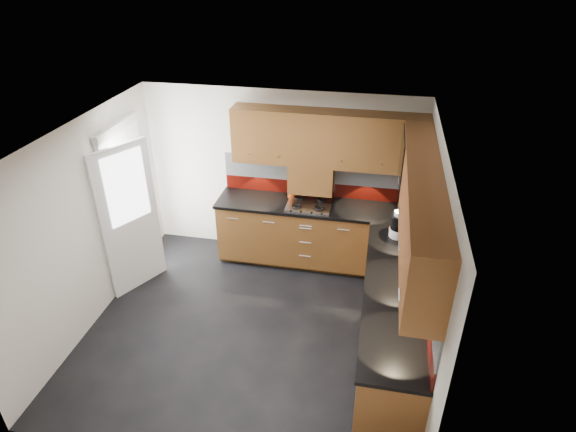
% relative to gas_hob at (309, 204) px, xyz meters
% --- Properties ---
extents(room, '(4.00, 3.80, 2.64)m').
position_rel_gas_hob_xyz_m(room, '(-0.45, -1.47, 0.54)').
color(room, black).
extents(base_cabinets, '(2.70, 3.20, 0.95)m').
position_rel_gas_hob_xyz_m(base_cabinets, '(0.62, -0.75, -0.52)').
color(base_cabinets, '#5E2D15').
rests_on(base_cabinets, room).
extents(countertop, '(2.72, 3.22, 0.04)m').
position_rel_gas_hob_xyz_m(countertop, '(0.60, -0.77, -0.04)').
color(countertop, black).
rests_on(countertop, base_cabinets).
extents(backsplash, '(2.70, 3.20, 0.54)m').
position_rel_gas_hob_xyz_m(backsplash, '(0.83, -0.54, 0.25)').
color(backsplash, '#6B1009').
rests_on(backsplash, countertop).
extents(upper_cabinets, '(2.50, 3.20, 0.72)m').
position_rel_gas_hob_xyz_m(upper_cabinets, '(0.78, -0.69, 0.88)').
color(upper_cabinets, '#5E2D15').
rests_on(upper_cabinets, room).
extents(extractor_hood, '(0.60, 0.33, 0.40)m').
position_rel_gas_hob_xyz_m(extractor_hood, '(0.00, 0.17, 0.32)').
color(extractor_hood, '#5E2D15').
rests_on(extractor_hood, room).
extents(glass_cabinet, '(0.32, 0.80, 0.66)m').
position_rel_gas_hob_xyz_m(glass_cabinet, '(1.26, -0.40, 0.91)').
color(glass_cabinet, black).
rests_on(glass_cabinet, room).
extents(back_door, '(0.42, 1.19, 2.04)m').
position_rel_gas_hob_xyz_m(back_door, '(-2.23, -0.72, 0.08)').
color(back_door, white).
rests_on(back_door, room).
extents(gas_hob, '(0.59, 0.52, 0.05)m').
position_rel_gas_hob_xyz_m(gas_hob, '(0.00, 0.00, 0.00)').
color(gas_hob, silver).
rests_on(gas_hob, countertop).
extents(utensil_pot, '(0.11, 0.11, 0.41)m').
position_rel_gas_hob_xyz_m(utensil_pot, '(-0.28, 0.19, 0.08)').
color(utensil_pot, '#DB4F14').
rests_on(utensil_pot, countertop).
extents(toaster, '(0.26, 0.18, 0.18)m').
position_rel_gas_hob_xyz_m(toaster, '(1.30, 0.14, 0.07)').
color(toaster, silver).
rests_on(toaster, countertop).
extents(food_processor, '(0.20, 0.20, 0.33)m').
position_rel_gas_hob_xyz_m(food_processor, '(1.16, -0.57, 0.14)').
color(food_processor, white).
rests_on(food_processor, countertop).
extents(paper_towel, '(0.13, 0.13, 0.24)m').
position_rel_gas_hob_xyz_m(paper_towel, '(1.28, -0.46, 0.10)').
color(paper_towel, white).
rests_on(paper_towel, countertop).
extents(orange_cloth, '(0.15, 0.14, 0.01)m').
position_rel_gas_hob_xyz_m(orange_cloth, '(1.14, -0.39, -0.01)').
color(orange_cloth, '#EB471A').
rests_on(orange_cloth, countertop).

